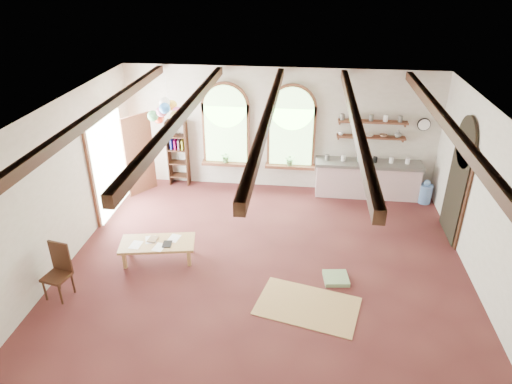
# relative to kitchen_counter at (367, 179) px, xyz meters

# --- Properties ---
(floor) EXTENTS (8.00, 8.00, 0.00)m
(floor) POSITION_rel_kitchen_counter_xyz_m (-2.30, -3.20, -0.48)
(floor) COLOR #582624
(floor) RESTS_ON ground
(ceiling_beams) EXTENTS (6.20, 6.80, 0.18)m
(ceiling_beams) POSITION_rel_kitchen_counter_xyz_m (-2.30, -3.20, 2.62)
(ceiling_beams) COLOR #3D2013
(ceiling_beams) RESTS_ON ceiling
(window_left) EXTENTS (1.30, 0.28, 2.20)m
(window_left) POSITION_rel_kitchen_counter_xyz_m (-3.70, 0.23, 1.16)
(window_left) COLOR brown
(window_left) RESTS_ON floor
(window_right) EXTENTS (1.30, 0.28, 2.20)m
(window_right) POSITION_rel_kitchen_counter_xyz_m (-2.00, 0.23, 1.16)
(window_right) COLOR brown
(window_right) RESTS_ON floor
(left_doorway) EXTENTS (0.10, 1.90, 2.50)m
(left_doorway) POSITION_rel_kitchen_counter_xyz_m (-6.25, -1.40, 0.67)
(left_doorway) COLOR brown
(left_doorway) RESTS_ON floor
(right_doorway) EXTENTS (0.10, 1.30, 2.40)m
(right_doorway) POSITION_rel_kitchen_counter_xyz_m (1.65, -1.70, 0.62)
(right_doorway) COLOR black
(right_doorway) RESTS_ON floor
(kitchen_counter) EXTENTS (2.68, 0.62, 0.94)m
(kitchen_counter) POSITION_rel_kitchen_counter_xyz_m (0.00, 0.00, 0.00)
(kitchen_counter) COLOR beige
(kitchen_counter) RESTS_ON floor
(wall_shelf_lower) EXTENTS (1.70, 0.24, 0.04)m
(wall_shelf_lower) POSITION_rel_kitchen_counter_xyz_m (0.00, 0.18, 1.07)
(wall_shelf_lower) COLOR brown
(wall_shelf_lower) RESTS_ON wall_back
(wall_shelf_upper) EXTENTS (1.70, 0.24, 0.04)m
(wall_shelf_upper) POSITION_rel_kitchen_counter_xyz_m (0.00, 0.18, 1.47)
(wall_shelf_upper) COLOR brown
(wall_shelf_upper) RESTS_ON wall_back
(wall_clock) EXTENTS (0.32, 0.04, 0.32)m
(wall_clock) POSITION_rel_kitchen_counter_xyz_m (1.25, 0.25, 1.42)
(wall_clock) COLOR black
(wall_clock) RESTS_ON wall_back
(bookshelf) EXTENTS (0.53, 0.32, 1.80)m
(bookshelf) POSITION_rel_kitchen_counter_xyz_m (-5.00, 0.12, 0.42)
(bookshelf) COLOR #3D2013
(bookshelf) RESTS_ON floor
(coffee_table) EXTENTS (1.59, 0.94, 0.42)m
(coffee_table) POSITION_rel_kitchen_counter_xyz_m (-4.50, -3.42, -0.10)
(coffee_table) COLOR tan
(coffee_table) RESTS_ON floor
(side_chair) EXTENTS (0.50, 0.50, 1.06)m
(side_chair) POSITION_rel_kitchen_counter_xyz_m (-5.94, -4.72, -0.17)
(side_chair) COLOR #3D2013
(side_chair) RESTS_ON floor
(floor_mat) EXTENTS (1.98, 1.48, 0.02)m
(floor_mat) POSITION_rel_kitchen_counter_xyz_m (-1.43, -4.50, -0.47)
(floor_mat) COLOR tan
(floor_mat) RESTS_ON floor
(floor_cushion) EXTENTS (0.52, 0.52, 0.08)m
(floor_cushion) POSITION_rel_kitchen_counter_xyz_m (-0.90, -3.68, -0.44)
(floor_cushion) COLOR gray
(floor_cushion) RESTS_ON floor
(water_jug_a) EXTENTS (0.32, 0.32, 0.63)m
(water_jug_a) POSITION_rel_kitchen_counter_xyz_m (1.45, -0.23, -0.20)
(water_jug_a) COLOR #557CB7
(water_jug_a) RESTS_ON floor
(water_jug_b) EXTENTS (0.27, 0.27, 0.53)m
(water_jug_b) POSITION_rel_kitchen_counter_xyz_m (1.00, 0.00, -0.25)
(water_jug_b) COLOR #557CB7
(water_jug_b) RESTS_ON floor
(balloon_cluster) EXTENTS (0.81, 0.90, 1.16)m
(balloon_cluster) POSITION_rel_kitchen_counter_xyz_m (-4.84, -0.90, 1.85)
(balloon_cluster) COLOR white
(balloon_cluster) RESTS_ON floor
(table_book) EXTENTS (0.20, 0.27, 0.02)m
(table_book) POSITION_rel_kitchen_counter_xyz_m (-4.71, -3.33, -0.04)
(table_book) COLOR olive
(table_book) RESTS_ON coffee_table
(tablet) EXTENTS (0.21, 0.27, 0.01)m
(tablet) POSITION_rel_kitchen_counter_xyz_m (-4.28, -3.47, -0.05)
(tablet) COLOR black
(tablet) RESTS_ON coffee_table
(potted_plant_left) EXTENTS (0.27, 0.23, 0.30)m
(potted_plant_left) POSITION_rel_kitchen_counter_xyz_m (-3.70, 0.12, 0.37)
(potted_plant_left) COLOR #598C4C
(potted_plant_left) RESTS_ON window_left
(potted_plant_right) EXTENTS (0.27, 0.23, 0.30)m
(potted_plant_right) POSITION_rel_kitchen_counter_xyz_m (-2.00, 0.12, 0.37)
(potted_plant_right) COLOR #598C4C
(potted_plant_right) RESTS_ON window_right
(shelf_cup_a) EXTENTS (0.12, 0.10, 0.10)m
(shelf_cup_a) POSITION_rel_kitchen_counter_xyz_m (-0.75, 0.18, 1.14)
(shelf_cup_a) COLOR white
(shelf_cup_a) RESTS_ON wall_shelf_lower
(shelf_cup_b) EXTENTS (0.10, 0.10, 0.09)m
(shelf_cup_b) POSITION_rel_kitchen_counter_xyz_m (-0.40, 0.18, 1.14)
(shelf_cup_b) COLOR beige
(shelf_cup_b) RESTS_ON wall_shelf_lower
(shelf_bowl_a) EXTENTS (0.22, 0.22, 0.05)m
(shelf_bowl_a) POSITION_rel_kitchen_counter_xyz_m (-0.05, 0.18, 1.12)
(shelf_bowl_a) COLOR beige
(shelf_bowl_a) RESTS_ON wall_shelf_lower
(shelf_bowl_b) EXTENTS (0.20, 0.20, 0.06)m
(shelf_bowl_b) POSITION_rel_kitchen_counter_xyz_m (0.30, 0.18, 1.12)
(shelf_bowl_b) COLOR #8C664C
(shelf_bowl_b) RESTS_ON wall_shelf_lower
(shelf_vase) EXTENTS (0.18, 0.18, 0.19)m
(shelf_vase) POSITION_rel_kitchen_counter_xyz_m (0.65, 0.18, 1.19)
(shelf_vase) COLOR slate
(shelf_vase) RESTS_ON wall_shelf_lower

